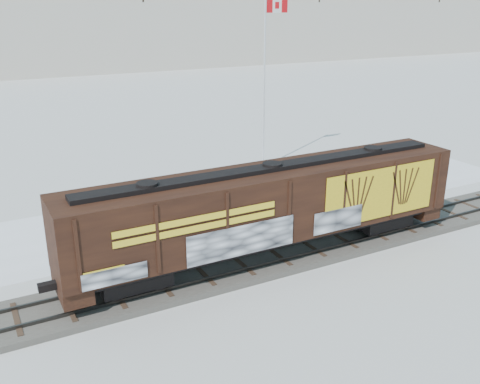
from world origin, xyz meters
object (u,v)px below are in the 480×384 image
flagpole (265,106)px  car_silver (145,218)px  hopper_railcar (272,205)px  car_dark (374,169)px  car_white (310,178)px

flagpole → car_silver: size_ratio=3.21×
flagpole → hopper_railcar: bearing=-119.5°
hopper_railcar → car_dark: hopper_railcar is taller
hopper_railcar → car_silver: 8.15m
hopper_railcar → car_silver: bearing=121.4°
car_silver → flagpole: bearing=-51.8°
hopper_railcar → car_silver: size_ratio=5.14×
hopper_railcar → car_dark: bearing=30.0°
hopper_railcar → car_silver: hopper_railcar is taller
car_dark → hopper_railcar: bearing=138.1°
car_white → flagpole: bearing=-18.9°
flagpole → car_white: 6.95m
flagpole → car_white: (0.26, -5.68, -3.98)m
car_silver → car_dark: car_dark is taller
car_silver → car_dark: 17.41m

